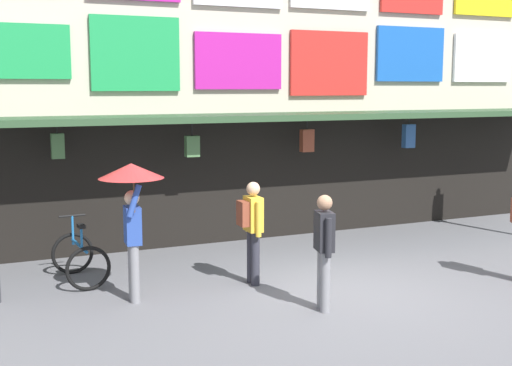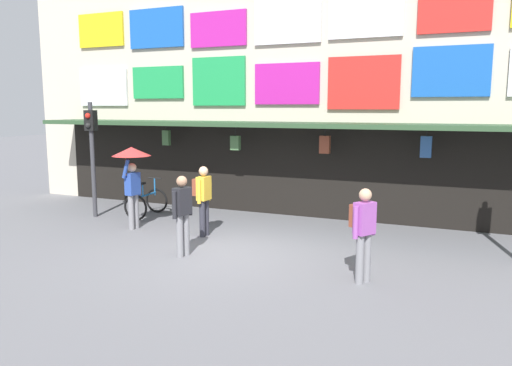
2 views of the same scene
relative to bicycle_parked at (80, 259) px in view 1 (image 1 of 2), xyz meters
name	(u,v)px [view 1 (image 1 of 2)]	position (x,y,z in m)	size (l,w,h in m)	color
ground_plane	(337,293)	(3.55, -2.23, -0.39)	(80.00, 80.00, 0.00)	slate
shopfront	(227,49)	(3.55, 2.33, 3.57)	(18.00, 2.60, 8.00)	beige
bicycle_parked	(80,259)	(0.00, 0.00, 0.00)	(0.79, 1.20, 1.05)	black
pedestrian_in_purple	(324,246)	(2.95, -2.86, 0.55)	(0.30, 0.52, 1.68)	gray
pedestrian_with_umbrella	(132,193)	(0.57, -1.34, 1.25)	(0.96, 0.96, 2.08)	gray
pedestrian_in_blue	(252,225)	(2.53, -1.26, 0.59)	(0.36, 0.53, 1.68)	#2D2D38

